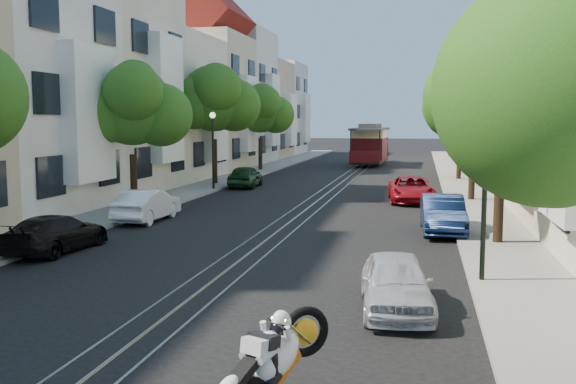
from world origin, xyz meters
The scene contains 25 objects.
ground centered at (0.00, 28.00, 0.00)m, with size 200.00×200.00×0.00m, color black.
sidewalk_east centered at (7.25, 28.00, 0.06)m, with size 2.50×80.00×0.12m, color gray.
sidewalk_west centered at (-7.25, 28.00, 0.06)m, with size 2.50×80.00×0.12m, color gray.
rail_left centered at (-0.55, 28.00, 0.01)m, with size 0.06×80.00×0.02m, color gray.
rail_slot centered at (0.00, 28.00, 0.01)m, with size 0.06×80.00×0.02m, color gray.
rail_right centered at (0.55, 28.00, 0.01)m, with size 0.06×80.00×0.02m, color gray.
lane_line centered at (0.00, 28.00, 0.00)m, with size 0.08×80.00×0.01m, color tan.
townhouses_east centered at (11.87, 27.91, 5.18)m, with size 7.75×72.00×12.00m.
townhouses_west centered at (-11.87, 27.91, 5.08)m, with size 7.75×72.00×11.76m.
tree_e_b centered at (7.26, 8.98, 4.73)m, with size 4.93×4.08×6.68m.
tree_e_c centered at (7.26, 19.98, 4.60)m, with size 4.84×3.99×6.52m.
tree_e_d centered at (7.26, 30.98, 4.87)m, with size 5.01×4.16×6.85m.
tree_w_b centered at (-7.14, 13.98, 4.40)m, with size 4.72×3.87×6.27m.
tree_w_c centered at (-7.14, 24.98, 5.07)m, with size 5.13×4.28×7.09m.
tree_w_d centered at (-7.14, 35.98, 4.60)m, with size 4.84×3.99×6.52m.
lamp_east centered at (6.30, 4.00, 2.85)m, with size 0.32×0.32×4.16m.
lamp_west centered at (-6.30, 22.00, 2.85)m, with size 0.32×0.32×4.16m.
sportbike_rider centered at (3.03, -3.55, 0.77)m, with size 1.07×1.74×1.36m.
cable_car centered at (0.50, 43.96, 1.92)m, with size 2.88×8.51×3.24m.
parked_car_e_near centered at (4.40, 1.45, 0.58)m, with size 1.37×3.42×1.16m, color #B8BCC5.
parked_car_e_mid centered at (5.60, 10.97, 0.65)m, with size 1.38×3.95×1.30m, color #0C1B3E.
parked_car_e_far centered at (4.40, 19.21, 0.60)m, with size 2.00×4.34×1.21m, color maroon.
parked_car_w_near centered at (-5.60, 5.38, 0.55)m, with size 1.54×3.80×1.10m, color black.
parked_car_w_mid centered at (-5.41, 11.34, 0.61)m, with size 1.30×3.71×1.22m, color white.
parked_car_w_far centered at (-5.07, 24.12, 0.63)m, with size 1.50×3.72×1.27m, color #163718.
Camera 1 is at (4.85, -11.38, 3.84)m, focal length 40.00 mm.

